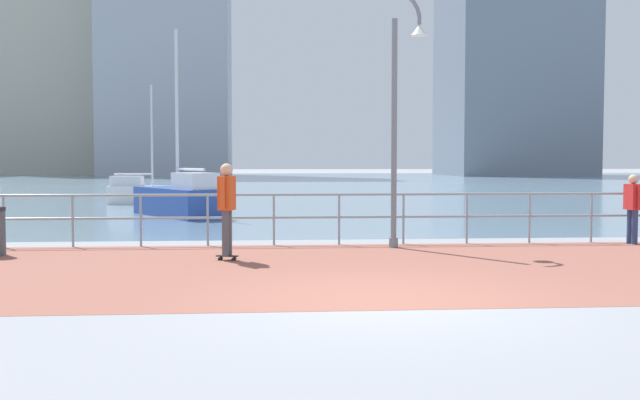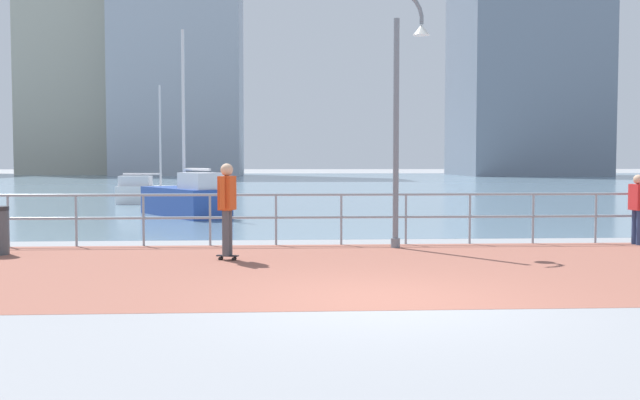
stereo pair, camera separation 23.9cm
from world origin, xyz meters
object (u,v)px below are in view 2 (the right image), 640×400
skateboarder (227,202)px  sailboat_gray (186,199)px  lamppost (404,106)px  bystander (638,204)px  sailboat_red (158,193)px

skateboarder → sailboat_gray: size_ratio=0.29×
lamppost → bystander: size_ratio=3.51×
lamppost → sailboat_red: (-7.67, 15.61, -2.46)m
sailboat_red → sailboat_gray: (2.08, -6.84, 0.10)m
sailboat_gray → bystander: bearing=-38.6°
sailboat_red → sailboat_gray: bearing=-73.1°
bystander → sailboat_red: sailboat_red is taller
skateboarder → sailboat_red: size_ratio=0.35×
lamppost → skateboarder: (-3.51, -1.71, -1.88)m
lamppost → bystander: bearing=2.4°
skateboarder → bystander: bearing=12.6°
lamppost → sailboat_red: bearing=116.2°
bystander → sailboat_gray: sailboat_gray is taller
lamppost → sailboat_red: lamppost is taller
lamppost → sailboat_red: 17.57m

